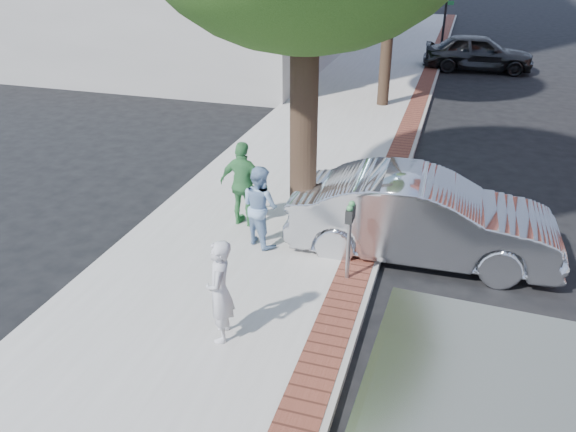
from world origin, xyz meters
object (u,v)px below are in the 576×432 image
at_px(person_officer, 260,206).
at_px(sedan_silver, 422,217).
at_px(person_green, 244,184).
at_px(person_gray, 220,292).
at_px(parking_meter, 350,225).
at_px(bg_car, 478,52).

bearing_deg(person_officer, sedan_silver, -136.10).
bearing_deg(person_green, person_gray, 110.96).
distance_m(parking_meter, person_green, 2.86).
height_order(person_gray, person_green, person_green).
xyz_separation_m(person_gray, sedan_silver, (2.58, 3.60, -0.15)).
bearing_deg(person_gray, sedan_silver, 128.57).
height_order(parking_meter, bg_car, bg_car).
xyz_separation_m(person_green, bg_car, (4.51, 17.48, -0.24)).
distance_m(person_gray, person_green, 3.71).
bearing_deg(person_gray, parking_meter, 129.85).
relative_size(parking_meter, person_officer, 0.91).
bearing_deg(sedan_silver, person_green, 88.73).
distance_m(person_officer, bg_car, 18.56).
distance_m(person_gray, sedan_silver, 4.43).
height_order(person_gray, sedan_silver, person_gray).
height_order(parking_meter, sedan_silver, sedan_silver).
height_order(person_green, bg_car, person_green).
height_order(person_green, sedan_silver, person_green).
distance_m(person_green, sedan_silver, 3.60).
xyz_separation_m(parking_meter, sedan_silver, (1.11, 1.45, -0.38)).
height_order(person_officer, person_green, person_green).
xyz_separation_m(person_gray, person_officer, (-0.42, 2.90, -0.01)).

